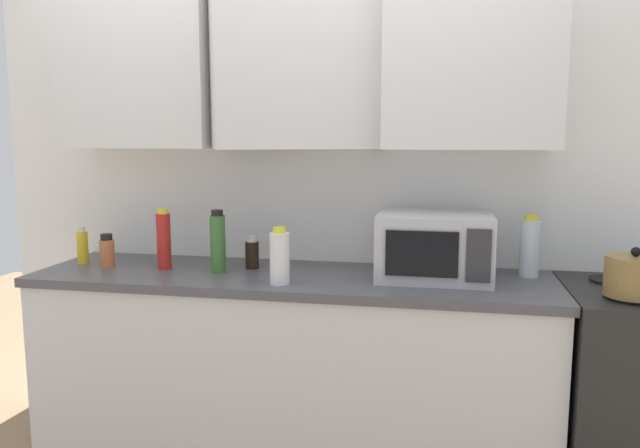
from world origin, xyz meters
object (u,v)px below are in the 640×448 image
object	(u,v)px
bottle_red_sauce	(164,240)
bottle_yellow_mustard	(83,247)
bottle_white_jar	(280,257)
kettle	(634,276)
bottle_soy_dark	(252,253)
bottle_clear_tall	(530,247)
bottle_green_oil	(218,242)
microwave	(434,246)
bottle_spice_jar	(107,252)

from	to	relation	value
bottle_red_sauce	bottle_yellow_mustard	distance (m)	0.44
bottle_white_jar	bottle_red_sauce	bearing A→B (deg)	163.70
kettle	bottle_soy_dark	xyz separation A→B (m)	(-1.56, 0.24, -0.02)
bottle_red_sauce	bottle_clear_tall	bearing A→B (deg)	5.84
bottle_red_sauce	bottle_soy_dark	xyz separation A→B (m)	(0.39, 0.09, -0.06)
bottle_white_jar	bottle_yellow_mustard	bearing A→B (deg)	168.54
bottle_soy_dark	bottle_green_oil	bearing A→B (deg)	-138.00
microwave	bottle_spice_jar	xyz separation A→B (m)	(-1.49, -0.06, -0.07)
bottle_clear_tall	bottle_soy_dark	size ratio (longest dim) A/B	1.80
microwave	bottle_green_oil	xyz separation A→B (m)	(-0.95, -0.07, -0.00)
microwave	bottle_yellow_mustard	bearing A→B (deg)	-179.58
bottle_spice_jar	bottle_green_oil	size ratio (longest dim) A/B	0.56
bottle_red_sauce	bottle_white_jar	xyz separation A→B (m)	(0.60, -0.17, -0.02)
bottle_red_sauce	bottle_yellow_mustard	bearing A→B (deg)	175.44
bottle_yellow_mustard	bottle_white_jar	world-z (taller)	bottle_white_jar
bottle_clear_tall	bottle_yellow_mustard	distance (m)	2.06
microwave	bottle_spice_jar	distance (m)	1.50
kettle	bottle_clear_tall	world-z (taller)	bottle_clear_tall
kettle	bottle_spice_jar	size ratio (longest dim) A/B	1.35
bottle_yellow_mustard	bottle_clear_tall	bearing A→B (deg)	3.65
bottle_clear_tall	bottle_yellow_mustard	size ratio (longest dim) A/B	1.51
bottle_soy_dark	bottle_white_jar	world-z (taller)	bottle_white_jar
kettle	bottle_red_sauce	world-z (taller)	bottle_red_sauce
kettle	bottle_green_oil	xyz separation A→B (m)	(-1.69, 0.13, 0.05)
bottle_green_oil	kettle	bearing A→B (deg)	-4.37
bottle_soy_dark	bottle_red_sauce	bearing A→B (deg)	-167.04
kettle	bottle_green_oil	bearing A→B (deg)	175.63
kettle	microwave	distance (m)	0.76
microwave	bottle_white_jar	world-z (taller)	microwave
bottle_red_sauce	bottle_soy_dark	size ratio (longest dim) A/B	1.85
bottle_red_sauce	bottle_green_oil	xyz separation A→B (m)	(0.27, -0.02, 0.00)
bottle_red_sauce	bottle_yellow_mustard	size ratio (longest dim) A/B	1.55
kettle	bottle_clear_tall	bearing A→B (deg)	136.48
microwave	bottle_white_jar	bearing A→B (deg)	-160.40
bottle_soy_dark	bottle_green_oil	world-z (taller)	bottle_green_oil
kettle	bottle_red_sauce	distance (m)	1.96
bottle_green_oil	bottle_white_jar	distance (m)	0.36
bottle_soy_dark	bottle_spice_jar	bearing A→B (deg)	-170.84
bottle_soy_dark	bottle_yellow_mustard	distance (m)	0.83
bottle_red_sauce	bottle_soy_dark	bearing A→B (deg)	12.96
bottle_spice_jar	bottle_white_jar	xyz separation A→B (m)	(0.87, -0.16, 0.04)
bottle_yellow_mustard	bottle_red_sauce	bearing A→B (deg)	-4.56
microwave	bottle_spice_jar	world-z (taller)	microwave
bottle_clear_tall	bottle_white_jar	distance (m)	1.08
bottle_soy_dark	bottle_yellow_mustard	world-z (taller)	bottle_yellow_mustard
bottle_soy_dark	bottle_spice_jar	distance (m)	0.68
bottle_red_sauce	bottle_white_jar	size ratio (longest dim) A/B	1.18
bottle_spice_jar	bottle_green_oil	world-z (taller)	bottle_green_oil
kettle	microwave	world-z (taller)	microwave
bottle_red_sauce	bottle_clear_tall	size ratio (longest dim) A/B	1.03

